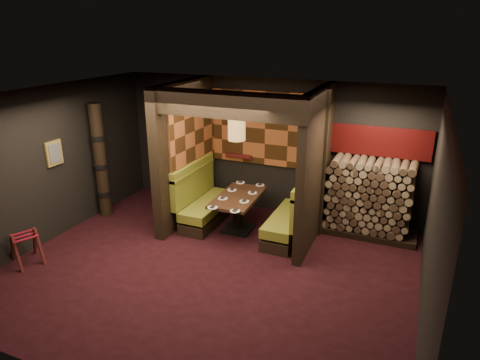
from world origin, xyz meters
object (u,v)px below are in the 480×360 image
at_px(dining_table, 238,207).
at_px(firewood_stack, 373,199).
at_px(booth_bench_left, 204,203).
at_px(pendant_lamp, 237,128).
at_px(totem_column, 101,162).
at_px(luggage_rack, 26,246).
at_px(booth_bench_right, 292,218).

distance_m(dining_table, firewood_stack, 2.57).
xyz_separation_m(booth_bench_left, firewood_stack, (3.25, 0.70, 0.35)).
relative_size(pendant_lamp, totem_column, 0.42).
relative_size(booth_bench_left, luggage_rack, 2.32).
bearing_deg(totem_column, dining_table, 8.31).
bearing_deg(firewood_stack, pendant_lamp, -160.16).
relative_size(dining_table, luggage_rack, 2.05).
height_order(totem_column, firewood_stack, totem_column).
distance_m(dining_table, pendant_lamp, 1.58).
distance_m(totem_column, firewood_stack, 5.50).
xyz_separation_m(dining_table, firewood_stack, (2.42, 0.82, 0.25)).
bearing_deg(luggage_rack, pendant_lamp, 41.58).
relative_size(booth_bench_left, dining_table, 1.13).
xyz_separation_m(booth_bench_left, dining_table, (0.82, -0.12, 0.10)).
bearing_deg(luggage_rack, firewood_stack, 32.77).
distance_m(pendant_lamp, totem_column, 3.07).
height_order(booth_bench_left, totem_column, totem_column).
height_order(luggage_rack, firewood_stack, firewood_stack).
bearing_deg(booth_bench_right, pendant_lamp, -170.74).
height_order(booth_bench_right, pendant_lamp, pendant_lamp).
height_order(luggage_rack, totem_column, totem_column).
bearing_deg(dining_table, pendant_lamp, -90.00).
distance_m(luggage_rack, firewood_stack, 6.25).
distance_m(booth_bench_left, dining_table, 0.84).
relative_size(booth_bench_right, dining_table, 1.13).
bearing_deg(firewood_stack, booth_bench_right, -152.65).
bearing_deg(booth_bench_right, luggage_rack, -145.48).
height_order(pendant_lamp, totem_column, pendant_lamp).
relative_size(pendant_lamp, luggage_rack, 1.45).
bearing_deg(booth_bench_left, luggage_rack, -126.73).
xyz_separation_m(pendant_lamp, luggage_rack, (-2.82, -2.50, -1.77)).
xyz_separation_m(totem_column, firewood_stack, (5.33, 1.25, -0.44)).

